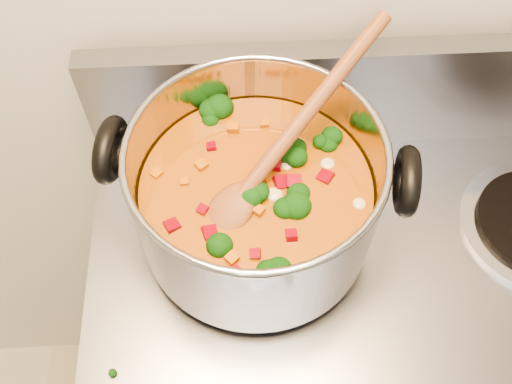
# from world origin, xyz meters

# --- Properties ---
(stockpot) EXTENTS (0.33, 0.27, 0.16)m
(stockpot) POSITION_xyz_m (-0.20, 1.32, 1.00)
(stockpot) COLOR #A2A1A9
(stockpot) RESTS_ON electric_range
(wooden_spoon) EXTENTS (0.23, 0.23, 0.13)m
(wooden_spoon) POSITION_xyz_m (-0.19, 1.33, 1.05)
(wooden_spoon) COLOR brown
(wooden_spoon) RESTS_ON stockpot
(cooktop_crumbs) EXTENTS (0.31, 0.27, 0.01)m
(cooktop_crumbs) POSITION_xyz_m (-0.25, 1.17, 0.92)
(cooktop_crumbs) COLOR black
(cooktop_crumbs) RESTS_ON electric_range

